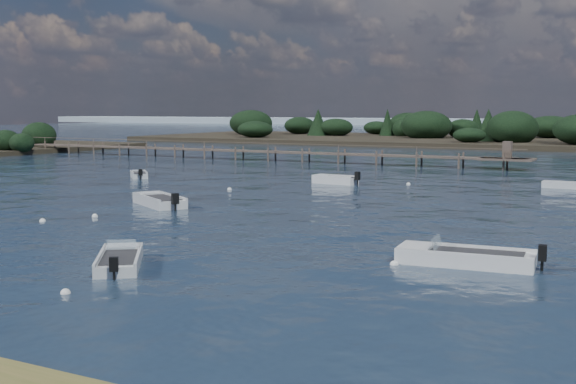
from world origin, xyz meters
The scene contains 15 objects.
ground centered at (0.00, 60.00, 0.00)m, with size 400.00×400.00×0.00m, color #152231.
tender_far_grey_b centered at (10.82, 33.22, 0.14)m, with size 2.90×1.17×0.98m.
tender_far_white centered at (-5.07, 28.32, 0.19)m, with size 3.90×1.69×1.32m.
dinghy_mid_grey centered at (-9.14, 11.76, 0.17)m, with size 4.85×3.90×1.27m.
dinghy_near_olive centered at (0.09, -2.35, 0.14)m, with size 3.57×4.11×1.05m.
tender_far_grey centered at (-21.77, 25.14, 0.15)m, with size 3.01×3.06×1.10m.
dinghy_mid_white_a centered at (11.22, 3.91, 0.16)m, with size 5.39×2.31×1.24m.
buoy_a centered at (1.25, -6.20, 0.00)m, with size 0.32×0.32×0.32m, color silver.
buoy_b centered at (8.92, 2.62, 0.00)m, with size 0.32×0.32×0.32m, color silver.
buoy_c centered at (-9.37, 6.52, 0.00)m, with size 0.32×0.32×0.32m, color silver.
buoy_e centered at (0.12, 30.46, 0.00)m, with size 0.32×0.32×0.32m, color silver.
buoy_extra_a centered at (-10.63, 4.05, 0.00)m, with size 0.32×0.32×0.32m, color silver.
buoy_extra_b centered at (-10.10, 21.05, 0.00)m, with size 0.32×0.32×0.32m, color silver.
jetty centered at (-21.74, 47.99, 0.98)m, with size 64.50×3.20×3.40m.
distant_haze centered at (-90.00, 230.00, 0.00)m, with size 280.00×20.00×2.40m, color #8FA3B1.
Camera 1 is at (17.77, -22.41, 5.74)m, focal length 45.00 mm.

